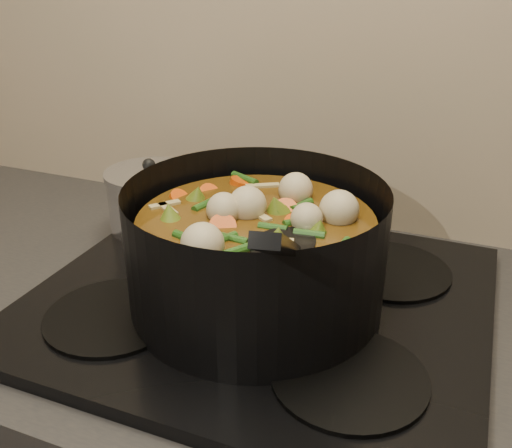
% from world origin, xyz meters
% --- Properties ---
extents(stovetop, '(0.62, 0.54, 0.03)m').
position_xyz_m(stovetop, '(0.00, 1.93, 0.92)').
color(stovetop, black).
rests_on(stovetop, counter).
extents(stockpot, '(0.35, 0.45, 0.25)m').
position_xyz_m(stockpot, '(0.00, 1.91, 1.01)').
color(stockpot, black).
rests_on(stockpot, stovetop).
extents(saucepan, '(0.15, 0.15, 0.13)m').
position_xyz_m(saucepan, '(-0.26, 2.06, 0.98)').
color(saucepan, silver).
rests_on(saucepan, stovetop).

